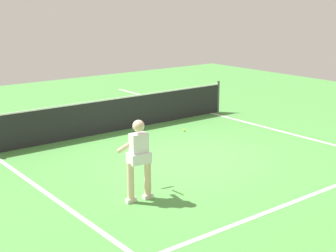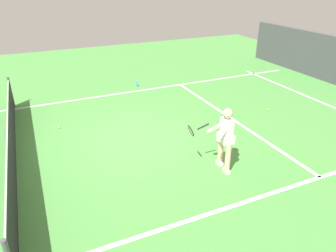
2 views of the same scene
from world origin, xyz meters
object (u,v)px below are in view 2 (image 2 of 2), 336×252
(tennis_player, at_px, (224,137))
(water_bottle, at_px, (137,84))
(tennis_ball_mid, at_px, (59,127))
(tennis_ball_near, at_px, (268,110))

(tennis_player, xyz_separation_m, water_bottle, (6.52, -0.12, -0.73))
(tennis_ball_mid, bearing_deg, tennis_ball_near, -102.67)
(tennis_player, height_order, tennis_ball_mid, tennis_player)
(tennis_ball_mid, distance_m, water_bottle, 4.34)
(tennis_player, bearing_deg, water_bottle, -1.02)
(tennis_ball_near, xyz_separation_m, water_bottle, (4.19, 3.26, 0.09))
(water_bottle, bearing_deg, tennis_ball_mid, 128.40)
(tennis_ball_near, relative_size, tennis_ball_mid, 1.00)
(tennis_player, xyz_separation_m, tennis_ball_near, (2.33, -3.38, -0.81))
(tennis_ball_mid, bearing_deg, tennis_player, -139.35)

